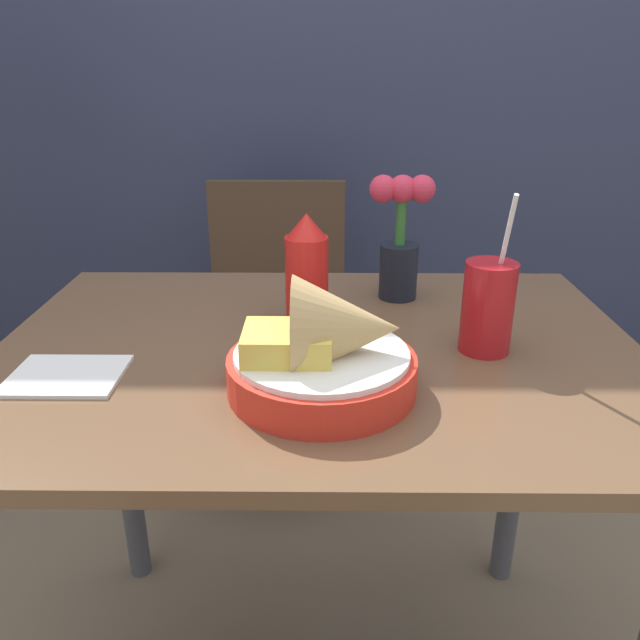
{
  "coord_description": "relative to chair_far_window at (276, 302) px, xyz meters",
  "views": [
    {
      "loc": [
        0.01,
        -0.88,
        1.16
      ],
      "look_at": [
        0.0,
        -0.04,
        0.81
      ],
      "focal_mm": 35.0,
      "sensor_mm": 36.0,
      "label": 1
    }
  ],
  "objects": [
    {
      "name": "napkin",
      "position": [
        -0.22,
        -0.94,
        0.25
      ],
      "size": [
        0.15,
        0.12,
        0.01
      ],
      "color": "white",
      "rests_on": "dining_table"
    },
    {
      "name": "ketchup_bottle",
      "position": [
        0.11,
        -0.74,
        0.33
      ],
      "size": [
        0.07,
        0.07,
        0.19
      ],
      "color": "red",
      "rests_on": "dining_table"
    },
    {
      "name": "wall_window",
      "position": [
        0.13,
        0.44,
        0.79
      ],
      "size": [
        7.0,
        0.06,
        2.6
      ],
      "color": "#2D334C",
      "rests_on": "ground_plane"
    },
    {
      "name": "chair_far_window",
      "position": [
        0.0,
        0.0,
        0.0
      ],
      "size": [
        0.4,
        0.4,
        0.84
      ],
      "color": "#473323",
      "rests_on": "ground_plane"
    },
    {
      "name": "dining_table",
      "position": [
        0.13,
        -0.83,
        0.12
      ],
      "size": [
        1.0,
        0.72,
        0.75
      ],
      "color": "brown",
      "rests_on": "ground_plane"
    },
    {
      "name": "drink_cup",
      "position": [
        0.39,
        -0.85,
        0.31
      ],
      "size": [
        0.08,
        0.08,
        0.25
      ],
      "color": "red",
      "rests_on": "dining_table"
    },
    {
      "name": "flower_vase",
      "position": [
        0.28,
        -0.62,
        0.36
      ],
      "size": [
        0.12,
        0.07,
        0.23
      ],
      "color": "black",
      "rests_on": "dining_table"
    },
    {
      "name": "food_basket",
      "position": [
        0.15,
        -0.98,
        0.3
      ],
      "size": [
        0.25,
        0.25,
        0.16
      ],
      "color": "red",
      "rests_on": "dining_table"
    }
  ]
}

